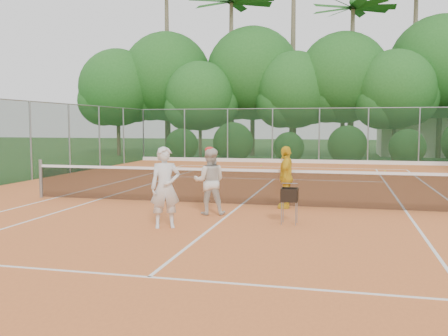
{
  "coord_description": "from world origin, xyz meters",
  "views": [
    {
      "loc": [
        2.6,
        -12.74,
        2.14
      ],
      "look_at": [
        -0.18,
        -1.2,
        1.1
      ],
      "focal_mm": 40.0,
      "sensor_mm": 36.0,
      "label": 1
    }
  ],
  "objects_px": {
    "player_center_grp": "(210,181)",
    "ball_hopper": "(290,196)",
    "player_white": "(165,187)",
    "player_yellow": "(286,177)"
  },
  "relations": [
    {
      "from": "player_white",
      "to": "player_yellow",
      "type": "bearing_deg",
      "value": 29.33
    },
    {
      "from": "player_center_grp",
      "to": "player_yellow",
      "type": "bearing_deg",
      "value": 38.5
    },
    {
      "from": "player_center_grp",
      "to": "ball_hopper",
      "type": "distance_m",
      "value": 2.09
    },
    {
      "from": "player_yellow",
      "to": "ball_hopper",
      "type": "height_order",
      "value": "player_yellow"
    },
    {
      "from": "player_yellow",
      "to": "ball_hopper",
      "type": "relative_size",
      "value": 2.05
    },
    {
      "from": "player_center_grp",
      "to": "ball_hopper",
      "type": "relative_size",
      "value": 2.08
    },
    {
      "from": "player_center_grp",
      "to": "player_yellow",
      "type": "height_order",
      "value": "player_center_grp"
    },
    {
      "from": "ball_hopper",
      "to": "player_white",
      "type": "bearing_deg",
      "value": -149.47
    },
    {
      "from": "player_center_grp",
      "to": "ball_hopper",
      "type": "bearing_deg",
      "value": -20.09
    },
    {
      "from": "player_white",
      "to": "ball_hopper",
      "type": "height_order",
      "value": "player_white"
    }
  ]
}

